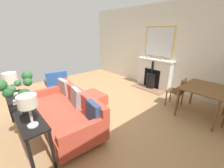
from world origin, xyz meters
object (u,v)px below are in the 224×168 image
Objects in this scene: table_lamp_far_end at (28,103)px; dining_table at (205,91)px; potted_plant at (18,90)px; dining_chair_near_fireplace at (179,90)px; sofa at (67,111)px; console_table at (23,111)px; table_lamp_near_end at (10,78)px; mantel_bowl_far at (162,59)px; mantel_bowl_near at (148,57)px; book_stack at (20,102)px; ottoman at (92,99)px; armchair_accent at (57,82)px; fireplace at (153,75)px.

table_lamp_far_end is 3.56m from dining_table.
dining_chair_near_fireplace is at bearing 163.50° from potted_plant.
potted_plant is at bearing 16.93° from sofa.
sofa reaches higher than console_table.
table_lamp_near_end is at bearing -91.27° from potted_plant.
console_table is (4.17, -0.21, -0.42)m from mantel_bowl_far.
table_lamp_near_end is at bearing -5.03° from mantel_bowl_near.
table_lamp_near_end reaches higher than dining_table.
mantel_bowl_far reaches higher than book_stack.
console_table is (1.63, 0.32, 0.42)m from ottoman.
potted_plant is (1.65, 0.56, 0.90)m from ottoman.
console_table is at bearing -20.41° from dining_chair_near_fireplace.
mantel_bowl_far reaches higher than dining_chair_near_fireplace.
table_lamp_near_end reaches higher than ottoman.
armchair_accent is at bearing -31.98° from mantel_bowl_far.
table_lamp_far_end reaches higher than console_table.
table_lamp_far_end is at bearing 41.73° from sofa.
console_table is at bearing 0.30° from fireplace.
mantel_bowl_near is 0.07× the size of sofa.
sofa is at bearing -35.54° from dining_table.
dining_chair_near_fireplace is (-2.13, 2.88, 0.03)m from armchair_accent.
mantel_bowl_far is (0.00, 0.54, -0.01)m from mantel_bowl_near.
sofa is 0.91m from book_stack.
ottoman is 1.48× the size of table_lamp_near_end.
mantel_bowl_far is 0.56× the size of book_stack.
sofa is at bearing 179.73° from console_table.
dining_chair_near_fireplace is at bearing 159.59° from console_table.
table_lamp_near_end is at bearing -89.20° from book_stack.
console_table is 7.27× the size of book_stack.
mantel_bowl_far is at bearing 168.36° from ottoman.
ottoman is at bearing -42.25° from dining_chair_near_fireplace.
dining_chair_near_fireplace reaches higher than book_stack.
table_lamp_near_end reaches higher than armchair_accent.
mantel_bowl_far is at bearing -179.43° from potted_plant.
armchair_accent is at bearing -58.48° from dining_table.
sofa is 3.41× the size of potted_plant.
mantel_bowl_near is 4.17m from book_stack.
console_table is 3.58m from dining_chair_near_fireplace.
mantel_bowl_near is 4.20m from console_table.
dining_chair_near_fireplace is at bearing 156.76° from book_stack.
dining_chair_near_fireplace is at bearing 154.16° from sofa.
console_table is (4.12, 0.02, 0.17)m from fireplace.
table_lamp_near_end is 0.56× the size of dining_chair_near_fireplace.
book_stack is (-0.01, -0.19, 0.11)m from console_table.
table_lamp_near_end reaches higher than mantel_bowl_far.
potted_plant is 0.76× the size of dining_chair_near_fireplace.
fireplace is 1.95× the size of ottoman.
mantel_bowl_far is 0.31× the size of table_lamp_far_end.
table_lamp_far_end reaches higher than mantel_bowl_near.
armchair_accent is (2.95, -1.84, -0.60)m from mantel_bowl_far.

